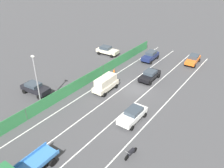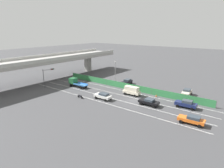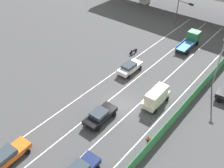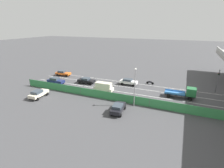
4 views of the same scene
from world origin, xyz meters
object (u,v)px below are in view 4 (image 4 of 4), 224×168
object	(u,v)px
street_lamp	(135,84)
car_taxi_orange	(63,73)
traffic_light	(218,78)
car_sedan_navy	(56,81)
parked_sedan_dark	(118,108)
motorcycle	(150,82)
car_sedan_black	(86,80)
traffic_cone	(77,91)
car_hatchback_white	(128,82)
flatbed_truck_blue	(186,93)
parked_sedan_cream	(38,93)
car_van_cream	(104,87)

from	to	relation	value
street_lamp	car_taxi_orange	bearing A→B (deg)	-113.79
traffic_light	car_sedan_navy	bearing A→B (deg)	-76.99
parked_sedan_dark	street_lamp	size ratio (longest dim) A/B	0.61
car_taxi_orange	motorcycle	size ratio (longest dim) A/B	2.40
car_sedan_black	street_lamp	bearing A→B (deg)	62.85
car_sedan_navy	traffic_light	distance (m)	38.47
street_lamp	traffic_cone	distance (m)	14.84
car_hatchback_white	street_lamp	bearing A→B (deg)	22.94
car_hatchback_white	street_lamp	xyz separation A→B (m)	(11.17, 4.73, 3.60)
flatbed_truck_blue	traffic_cone	distance (m)	23.84
parked_sedan_cream	street_lamp	distance (m)	20.55
parked_sedan_cream	traffic_cone	xyz separation A→B (m)	(-5.76, 5.68, -0.58)
car_sedan_black	flatbed_truck_blue	world-z (taller)	flatbed_truck_blue
motorcycle	street_lamp	size ratio (longest dim) A/B	0.26
car_taxi_orange	street_lamp	world-z (taller)	street_lamp
car_sedan_black	car_sedan_navy	bearing A→B (deg)	-62.98
car_van_cream	car_sedan_black	size ratio (longest dim) A/B	0.99
car_sedan_black	parked_sedan_dark	size ratio (longest dim) A/B	1.01
flatbed_truck_blue	street_lamp	bearing A→B (deg)	-49.20
motorcycle	parked_sedan_dark	bearing A→B (deg)	-6.99
motorcycle	traffic_light	distance (m)	15.17
car_van_cream	street_lamp	world-z (taller)	street_lamp
car_van_cream	motorcycle	distance (m)	13.17
car_hatchback_white	street_lamp	size ratio (longest dim) A/B	0.60
car_taxi_orange	street_lamp	size ratio (longest dim) A/B	0.63
car_van_cream	street_lamp	bearing A→B (deg)	63.52
flatbed_truck_blue	motorcycle	distance (m)	10.73
motorcycle	street_lamp	bearing A→B (deg)	-1.16
car_van_cream	parked_sedan_dark	world-z (taller)	car_van_cream
parked_sedan_dark	street_lamp	xyz separation A→B (m)	(-3.55, 1.87, 3.58)
flatbed_truck_blue	motorcycle	xyz separation A→B (m)	(-6.34, -8.62, -0.80)
traffic_light	parked_sedan_cream	bearing A→B (deg)	-64.01
parked_sedan_cream	parked_sedan_dark	distance (m)	17.96
car_sedan_black	flatbed_truck_blue	distance (m)	24.22
car_taxi_orange	street_lamp	xyz separation A→B (m)	(11.29, 25.61, 3.61)
car_hatchback_white	motorcycle	xyz separation A→B (m)	(-2.86, 5.01, -0.43)
car_sedan_black	parked_sedan_cream	distance (m)	12.77
car_van_cream	traffic_cone	xyz separation A→B (m)	(2.55, -5.68, -0.94)
traffic_cone	car_hatchback_white	bearing A→B (deg)	135.25
parked_sedan_dark	car_sedan_black	bearing A→B (deg)	-130.32
motorcycle	traffic_light	xyz separation A→B (m)	(1.13, 14.75, 3.36)
parked_sedan_cream	traffic_light	xyz separation A→B (m)	(-16.99, 34.86, 2.90)
traffic_light	traffic_cone	size ratio (longest dim) A/B	7.48
parked_sedan_dark	car_sedan_navy	bearing A→B (deg)	-110.90
flatbed_truck_blue	motorcycle	size ratio (longest dim) A/B	3.14
car_sedan_black	street_lamp	xyz separation A→B (m)	(7.85, 15.31, 3.63)
parked_sedan_cream	car_hatchback_white	bearing A→B (deg)	135.31
motorcycle	parked_sedan_cream	world-z (taller)	parked_sedan_cream
flatbed_truck_blue	street_lamp	distance (m)	12.20
motorcycle	parked_sedan_cream	size ratio (longest dim) A/B	0.43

